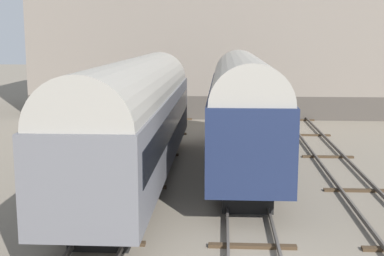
% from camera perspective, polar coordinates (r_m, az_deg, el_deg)
% --- Properties ---
extents(train_car_navy, '(2.97, 15.85, 5.33)m').
position_cam_1_polar(train_car_navy, '(24.51, 5.44, 2.47)').
color(train_car_navy, black).
rests_on(train_car_navy, ground).
extents(train_car_grey, '(3.09, 17.71, 5.25)m').
position_cam_1_polar(train_car_grey, '(21.83, -6.11, 1.39)').
color(train_car_grey, black).
rests_on(train_car_grey, ground).
extents(warehouse_building, '(29.48, 11.84, 17.46)m').
position_cam_1_polar(warehouse_building, '(45.00, 3.59, 13.12)').
color(warehouse_building, '#46403A').
rests_on(warehouse_building, ground).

